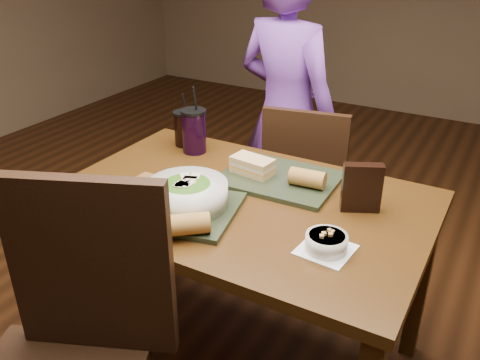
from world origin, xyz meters
name	(u,v)px	position (x,y,z in m)	size (l,w,h in m)	color
ground	(240,356)	(0.00, 0.00, 0.00)	(6.00, 6.00, 0.00)	#381C0B
dining_table	(240,220)	(0.00, 0.00, 0.66)	(1.30, 0.85, 0.75)	#45280D
chair_near	(71,347)	(-0.13, -0.70, 0.58)	(0.59, 0.61, 1.05)	black
chair_far	(309,185)	(-0.01, 0.68, 0.50)	(0.45, 0.45, 0.89)	black
diner	(286,116)	(-0.20, 0.81, 0.77)	(0.56, 0.37, 1.54)	#6E3797
tray_near	(174,208)	(-0.15, -0.19, 0.76)	(0.42, 0.32, 0.02)	black
tray_far	(279,179)	(0.06, 0.19, 0.76)	(0.42, 0.32, 0.02)	black
salad_bowl	(187,192)	(-0.11, -0.16, 0.81)	(0.27, 0.27, 0.09)	silver
soup_bowl	(326,242)	(0.38, -0.16, 0.78)	(0.16, 0.16, 0.06)	white
sandwich_near	(150,184)	(-0.29, -0.13, 0.79)	(0.10, 0.07, 0.05)	#593819
sandwich_far	(252,166)	(-0.04, 0.16, 0.80)	(0.17, 0.11, 0.06)	tan
baguette_near	(188,224)	(-0.01, -0.30, 0.80)	(0.07, 0.07, 0.13)	#AD7533
baguette_far	(307,178)	(0.18, 0.17, 0.80)	(0.06, 0.06, 0.13)	#AD7533
cup_cola	(184,128)	(-0.45, 0.30, 0.83)	(0.09, 0.09, 0.24)	black
cup_berry	(194,131)	(-0.37, 0.27, 0.84)	(0.11, 0.11, 0.29)	black
chip_bag	(362,188)	(0.39, 0.12, 0.83)	(0.13, 0.04, 0.17)	black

